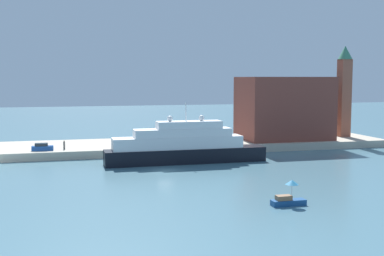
# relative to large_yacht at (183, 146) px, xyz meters

# --- Properties ---
(ground) EXTENTS (400.00, 400.00, 0.00)m
(ground) POSITION_rel_large_yacht_xyz_m (-4.89, -7.45, -3.10)
(ground) COLOR slate
(quay_dock) EXTENTS (110.00, 19.18, 1.59)m
(quay_dock) POSITION_rel_large_yacht_xyz_m (-4.89, 18.14, -2.31)
(quay_dock) COLOR #B7AD99
(quay_dock) RESTS_ON ground
(large_yacht) EXTENTS (29.92, 4.54, 11.30)m
(large_yacht) POSITION_rel_large_yacht_xyz_m (0.00, 0.00, 0.00)
(large_yacht) COLOR black
(large_yacht) RESTS_ON ground
(small_motorboat) EXTENTS (4.31, 1.62, 3.16)m
(small_motorboat) POSITION_rel_large_yacht_xyz_m (5.22, -33.12, -2.08)
(small_motorboat) COLOR navy
(small_motorboat) RESTS_ON ground
(harbor_building) EXTENTS (19.74, 13.51, 14.27)m
(harbor_building) POSITION_rel_large_yacht_xyz_m (27.99, 17.11, 5.63)
(harbor_building) COLOR brown
(harbor_building) RESTS_ON quay_dock
(bell_tower) EXTENTS (3.40, 3.40, 21.61)m
(bell_tower) POSITION_rel_large_yacht_xyz_m (43.80, 17.61, 10.14)
(bell_tower) COLOR #93513D
(bell_tower) RESTS_ON quay_dock
(parked_car) EXTENTS (4.07, 1.65, 1.43)m
(parked_car) POSITION_rel_large_yacht_xyz_m (-25.38, 11.64, -0.89)
(parked_car) COLOR #1E4C99
(parked_car) RESTS_ON quay_dock
(person_figure) EXTENTS (0.36, 0.36, 1.78)m
(person_figure) POSITION_rel_large_yacht_xyz_m (-21.25, 12.17, -0.68)
(person_figure) COLOR #4C4C4C
(person_figure) RESTS_ON quay_dock
(mooring_bollard) EXTENTS (0.45, 0.45, 0.78)m
(mooring_bollard) POSITION_rel_large_yacht_xyz_m (2.62, 9.75, -1.12)
(mooring_bollard) COLOR black
(mooring_bollard) RESTS_ON quay_dock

